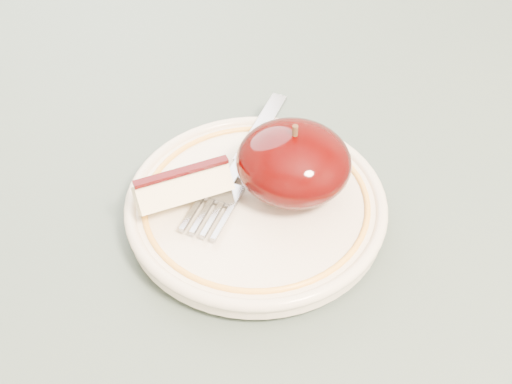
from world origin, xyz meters
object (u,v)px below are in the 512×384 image
(fork, at_px, (240,163))
(plate, at_px, (256,206))
(apple_half, at_px, (293,162))
(table, at_px, (252,321))

(fork, bearing_deg, plate, -139.59)
(plate, distance_m, apple_half, 0.04)
(table, bearing_deg, fork, 116.45)
(table, bearing_deg, apple_half, 74.38)
(plate, xyz_separation_m, apple_half, (0.02, 0.02, 0.03))
(table, xyz_separation_m, apple_half, (0.01, 0.05, 0.13))
(table, distance_m, fork, 0.13)
(apple_half, height_order, fork, apple_half)
(apple_half, bearing_deg, plate, -133.64)
(plate, bearing_deg, apple_half, 46.36)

